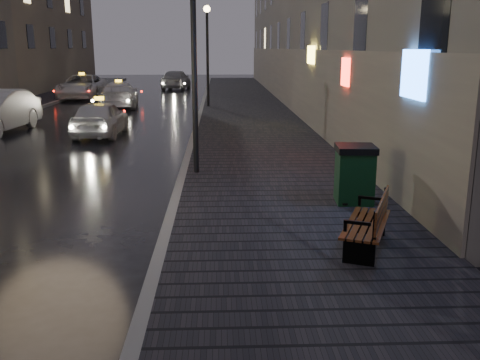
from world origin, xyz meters
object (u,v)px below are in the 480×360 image
object	(u,v)px
taxi_mid	(119,95)
car_far	(176,79)
lamp_far	(207,43)
bench	(371,223)
lamp_near	(194,39)
trash_bin	(355,174)
taxi_far	(83,87)
taxi_near	(100,118)

from	to	relation	value
taxi_mid	car_far	distance (m)	13.48
lamp_far	taxi_mid	distance (m)	5.76
bench	taxi_mid	size ratio (longest dim) A/B	0.37
lamp_near	trash_bin	world-z (taller)	lamp_near
lamp_far	trash_bin	world-z (taller)	lamp_far
taxi_far	car_far	bearing A→B (deg)	53.82
taxi_mid	car_far	world-z (taller)	car_far
car_far	taxi_near	bearing A→B (deg)	93.04
lamp_far	trash_bin	distance (m)	19.39
lamp_near	bench	world-z (taller)	lamp_near
bench	taxi_near	xyz separation A→B (m)	(-6.91, 12.46, 0.09)
lamp_far	taxi_near	size ratio (longest dim) A/B	1.33
trash_bin	taxi_mid	xyz separation A→B (m)	(-8.36, 19.72, -0.05)
lamp_near	taxi_far	bearing A→B (deg)	110.48
trash_bin	taxi_far	world-z (taller)	taxi_far
bench	taxi_mid	bearing A→B (deg)	132.48
trash_bin	taxi_near	world-z (taller)	taxi_near
bench	lamp_far	bearing A→B (deg)	120.77
bench	car_far	bearing A→B (deg)	122.16
trash_bin	taxi_far	size ratio (longest dim) A/B	0.21
bench	trash_bin	world-z (taller)	trash_bin
lamp_far	taxi_near	world-z (taller)	lamp_far
trash_bin	taxi_far	xyz separation A→B (m)	(-11.77, 25.33, 0.02)
bench	taxi_far	world-z (taller)	taxi_far
bench	lamp_near	bearing A→B (deg)	141.26
trash_bin	car_far	xyz separation A→B (m)	(-6.24, 33.02, 0.03)
taxi_far	lamp_far	bearing A→B (deg)	-38.00
lamp_far	bench	world-z (taller)	lamp_far
trash_bin	car_far	bearing A→B (deg)	104.85
taxi_near	taxi_far	distance (m)	16.14
lamp_near	taxi_near	size ratio (longest dim) A/B	1.33
lamp_far	taxi_far	size ratio (longest dim) A/B	0.95
lamp_near	trash_bin	bearing A→B (deg)	-40.51
lamp_near	trash_bin	distance (m)	5.23
lamp_near	taxi_near	xyz separation A→B (m)	(-3.92, 6.92, -2.81)
taxi_mid	car_far	xyz separation A→B (m)	(2.13, 13.31, 0.09)
car_far	bench	bearing A→B (deg)	104.98
trash_bin	taxi_far	bearing A→B (deg)	119.08
lamp_near	bench	distance (m)	6.93
trash_bin	car_far	distance (m)	33.61
lamp_near	bench	xyz separation A→B (m)	(3.00, -5.54, -2.90)
taxi_far	car_far	world-z (taller)	car_far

